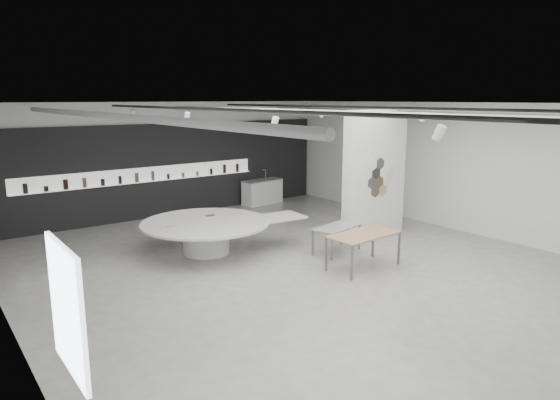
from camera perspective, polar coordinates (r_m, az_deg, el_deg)
room at (r=11.24m, az=2.13°, el=2.11°), size 12.02×14.02×3.82m
back_wall_display at (r=17.22m, az=-12.52°, el=3.36°), size 11.80×0.27×3.10m
partition_column at (r=14.45m, az=10.77°, el=2.93°), size 2.20×0.38×3.60m
display_island at (r=12.95m, az=-8.16°, el=-3.66°), size 4.33×3.58×0.84m
sample_table_wood at (r=11.80m, az=9.56°, el=-4.11°), size 1.81×0.98×0.82m
sample_table_stone at (r=12.92m, az=6.52°, el=-3.28°), size 1.44×0.92×0.68m
kitchen_counter at (r=18.79m, az=-2.03°, el=0.95°), size 1.67×0.82×1.27m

